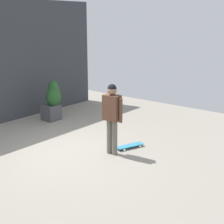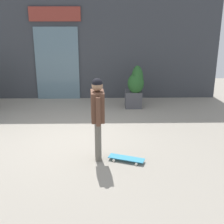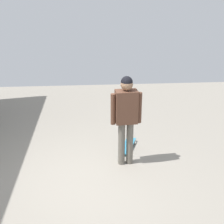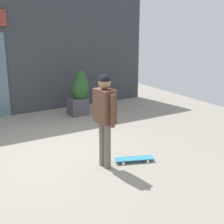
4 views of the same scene
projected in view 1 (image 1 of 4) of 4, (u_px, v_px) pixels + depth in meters
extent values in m
plane|color=gray|center=(65.00, 152.00, 8.56)|extent=(12.00, 12.00, 0.00)
cylinder|color=#666056|center=(109.00, 136.00, 8.35)|extent=(0.13, 0.13, 0.87)
cylinder|color=#666056|center=(115.00, 138.00, 8.27)|extent=(0.13, 0.13, 0.87)
cube|color=brown|center=(112.00, 108.00, 8.11)|extent=(0.29, 0.42, 0.62)
cylinder|color=brown|center=(104.00, 108.00, 8.26)|extent=(0.09, 0.09, 0.59)
cylinder|color=brown|center=(121.00, 111.00, 7.99)|extent=(0.09, 0.09, 0.59)
sphere|color=#997051|center=(112.00, 90.00, 8.00)|extent=(0.23, 0.23, 0.23)
sphere|color=black|center=(112.00, 88.00, 7.99)|extent=(0.21, 0.21, 0.21)
cube|color=teal|center=(130.00, 145.00, 8.78)|extent=(0.78, 0.46, 0.02)
cylinder|color=silver|center=(135.00, 144.00, 9.01)|extent=(0.06, 0.05, 0.05)
cylinder|color=silver|center=(140.00, 147.00, 8.82)|extent=(0.06, 0.05, 0.05)
cylinder|color=silver|center=(120.00, 147.00, 8.77)|extent=(0.06, 0.05, 0.05)
cylinder|color=silver|center=(124.00, 150.00, 8.58)|extent=(0.06, 0.05, 0.05)
cube|color=#47474C|center=(51.00, 112.00, 11.19)|extent=(0.50, 0.49, 0.51)
ellipsoid|color=#235123|center=(54.00, 94.00, 11.06)|extent=(0.36, 0.49, 0.86)
ellipsoid|color=#235123|center=(54.00, 97.00, 11.03)|extent=(0.49, 0.49, 0.62)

